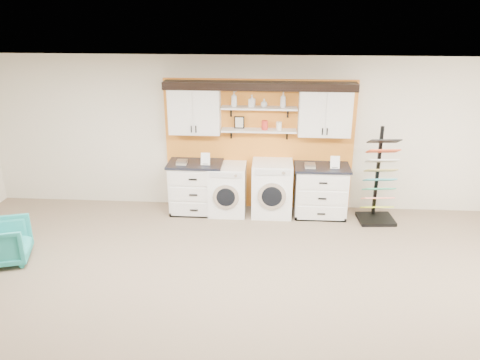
# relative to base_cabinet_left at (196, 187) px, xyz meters

# --- Properties ---
(floor) EXTENTS (10.00, 10.00, 0.00)m
(floor) POSITION_rel_base_cabinet_left_xyz_m (1.13, -3.64, -0.48)
(floor) COLOR #87705B
(floor) RESTS_ON ground
(ceiling) EXTENTS (10.00, 10.00, 0.00)m
(ceiling) POSITION_rel_base_cabinet_left_xyz_m (1.13, -3.64, 2.32)
(ceiling) COLOR white
(ceiling) RESTS_ON wall_back
(wall_back) EXTENTS (10.00, 0.00, 10.00)m
(wall_back) POSITION_rel_base_cabinet_left_xyz_m (1.13, 0.36, 0.92)
(wall_back) COLOR beige
(wall_back) RESTS_ON floor
(accent_panel) EXTENTS (3.40, 0.07, 2.40)m
(accent_panel) POSITION_rel_base_cabinet_left_xyz_m (1.13, 0.32, 0.72)
(accent_panel) COLOR orange
(accent_panel) RESTS_ON wall_back
(upper_cabinet_left) EXTENTS (0.90, 0.35, 0.84)m
(upper_cabinet_left) POSITION_rel_base_cabinet_left_xyz_m (0.00, 0.15, 1.40)
(upper_cabinet_left) COLOR white
(upper_cabinet_left) RESTS_ON wall_back
(upper_cabinet_right) EXTENTS (0.90, 0.35, 0.84)m
(upper_cabinet_right) POSITION_rel_base_cabinet_left_xyz_m (2.26, 0.15, 1.40)
(upper_cabinet_right) COLOR white
(upper_cabinet_right) RESTS_ON wall_back
(shelf_lower) EXTENTS (1.32, 0.28, 0.03)m
(shelf_lower) POSITION_rel_base_cabinet_left_xyz_m (1.13, 0.16, 1.05)
(shelf_lower) COLOR white
(shelf_lower) RESTS_ON wall_back
(shelf_upper) EXTENTS (1.32, 0.28, 0.03)m
(shelf_upper) POSITION_rel_base_cabinet_left_xyz_m (1.13, 0.16, 1.45)
(shelf_upper) COLOR white
(shelf_upper) RESTS_ON wall_back
(crown_molding) EXTENTS (3.30, 0.41, 0.13)m
(crown_molding) POSITION_rel_base_cabinet_left_xyz_m (1.13, 0.17, 1.85)
(crown_molding) COLOR black
(crown_molding) RESTS_ON wall_back
(picture_frame) EXTENTS (0.18, 0.02, 0.22)m
(picture_frame) POSITION_rel_base_cabinet_left_xyz_m (0.78, 0.21, 1.18)
(picture_frame) COLOR black
(picture_frame) RESTS_ON shelf_lower
(canister_red) EXTENTS (0.11, 0.11, 0.16)m
(canister_red) POSITION_rel_base_cabinet_left_xyz_m (1.23, 0.16, 1.15)
(canister_red) COLOR red
(canister_red) RESTS_ON shelf_lower
(canister_cream) EXTENTS (0.10, 0.10, 0.14)m
(canister_cream) POSITION_rel_base_cabinet_left_xyz_m (1.48, 0.16, 1.14)
(canister_cream) COLOR silver
(canister_cream) RESTS_ON shelf_lower
(base_cabinet_left) EXTENTS (0.98, 0.66, 0.96)m
(base_cabinet_left) POSITION_rel_base_cabinet_left_xyz_m (0.00, 0.00, 0.00)
(base_cabinet_left) COLOR white
(base_cabinet_left) RESTS_ON floor
(base_cabinet_right) EXTENTS (0.97, 0.66, 0.95)m
(base_cabinet_right) POSITION_rel_base_cabinet_left_xyz_m (2.26, 0.00, -0.00)
(base_cabinet_right) COLOR white
(base_cabinet_right) RESTS_ON floor
(washer) EXTENTS (0.66, 0.71, 0.92)m
(washer) POSITION_rel_base_cabinet_left_xyz_m (0.58, -0.00, -0.02)
(washer) COLOR white
(washer) RESTS_ON floor
(dryer) EXTENTS (0.71, 0.71, 1.00)m
(dryer) POSITION_rel_base_cabinet_left_xyz_m (1.39, -0.00, 0.02)
(dryer) COLOR white
(dryer) RESTS_ON floor
(sample_rack) EXTENTS (0.65, 0.56, 1.68)m
(sample_rack) POSITION_rel_base_cabinet_left_xyz_m (3.24, -0.16, 0.06)
(sample_rack) COLOR black
(sample_rack) RESTS_ON floor
(armchair) EXTENTS (0.86, 0.85, 0.63)m
(armchair) POSITION_rel_base_cabinet_left_xyz_m (-2.58, -1.95, -0.16)
(armchair) COLOR teal
(armchair) RESTS_ON floor
(soap_bottle_a) EXTENTS (0.14, 0.14, 0.27)m
(soap_bottle_a) POSITION_rel_base_cabinet_left_xyz_m (0.69, 0.16, 1.60)
(soap_bottle_a) COLOR silver
(soap_bottle_a) RESTS_ON shelf_upper
(soap_bottle_b) EXTENTS (0.12, 0.12, 0.21)m
(soap_bottle_b) POSITION_rel_base_cabinet_left_xyz_m (1.00, 0.16, 1.57)
(soap_bottle_b) COLOR silver
(soap_bottle_b) RESTS_ON shelf_upper
(soap_bottle_c) EXTENTS (0.15, 0.15, 0.15)m
(soap_bottle_c) POSITION_rel_base_cabinet_left_xyz_m (1.21, 0.16, 1.54)
(soap_bottle_c) COLOR silver
(soap_bottle_c) RESTS_ON shelf_upper
(soap_bottle_d) EXTENTS (0.12, 0.12, 0.26)m
(soap_bottle_d) POSITION_rel_base_cabinet_left_xyz_m (1.54, 0.16, 1.60)
(soap_bottle_d) COLOR silver
(soap_bottle_d) RESTS_ON shelf_upper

